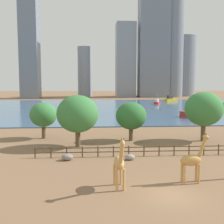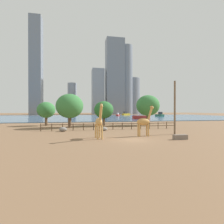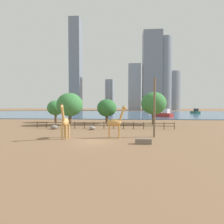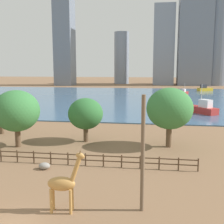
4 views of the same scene
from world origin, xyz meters
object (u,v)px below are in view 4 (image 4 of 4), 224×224
(tree_center_broad, at_px, (1,109))
(tree_right_tall, at_px, (86,114))
(tree_left_large, at_px, (170,109))
(giraffe_tall, at_px, (63,184))
(boat_sailboat, at_px, (184,92))
(boulder_near_fence, at_px, (44,166))
(boat_ferry, at_px, (203,109))
(boat_tug, at_px, (205,89))
(tree_left_small, at_px, (16,111))
(utility_pole, at_px, (143,154))

(tree_center_broad, bearing_deg, tree_right_tall, -10.59)
(tree_right_tall, bearing_deg, tree_left_large, -4.98)
(giraffe_tall, relative_size, boat_sailboat, 0.94)
(giraffe_tall, bearing_deg, boulder_near_fence, 116.31)
(boulder_near_fence, xyz_separation_m, boat_ferry, (21.01, 36.44, 0.90))
(giraffe_tall, relative_size, tree_left_large, 0.59)
(giraffe_tall, relative_size, tree_center_broad, 0.78)
(tree_right_tall, bearing_deg, boulder_near_fence, -98.24)
(tree_center_broad, bearing_deg, boat_tug, 62.25)
(tree_right_tall, relative_size, tree_left_small, 0.83)
(utility_pole, xyz_separation_m, tree_center_broad, (-21.96, 20.08, -0.31))
(tree_right_tall, distance_m, boat_ferry, 32.26)
(utility_pole, height_order, boulder_near_fence, utility_pole)
(tree_center_broad, bearing_deg, tree_left_large, -8.12)
(boulder_near_fence, relative_size, tree_left_large, 0.15)
(giraffe_tall, xyz_separation_m, boulder_near_fence, (-4.52, 7.69, -1.73))
(utility_pole, bearing_deg, tree_left_small, 139.50)
(giraffe_tall, xyz_separation_m, boat_tug, (27.05, 104.08, -0.91))
(boat_ferry, distance_m, boat_tug, 60.88)
(giraffe_tall, height_order, utility_pole, utility_pole)
(utility_pole, height_order, tree_center_broad, utility_pole)
(giraffe_tall, bearing_deg, boat_ferry, 65.33)
(giraffe_tall, height_order, boat_tug, giraffe_tall)
(utility_pole, height_order, boat_sailboat, utility_pole)
(utility_pole, relative_size, tree_right_tall, 1.38)
(utility_pole, xyz_separation_m, boat_ferry, (11.15, 43.14, -2.85))
(tree_center_broad, relative_size, tree_right_tall, 0.97)
(boulder_near_fence, relative_size, boat_tug, 0.17)
(boulder_near_fence, distance_m, tree_left_large, 16.57)
(tree_right_tall, xyz_separation_m, boat_ferry, (19.45, 25.62, -2.57))
(boulder_near_fence, height_order, tree_right_tall, tree_right_tall)
(giraffe_tall, relative_size, tree_left_small, 0.62)
(boat_sailboat, bearing_deg, giraffe_tall, -163.96)
(tree_center_broad, bearing_deg, tree_left_small, -47.33)
(tree_right_tall, bearing_deg, boat_ferry, 52.80)
(tree_center_broad, bearing_deg, boat_ferry, 34.86)
(giraffe_tall, height_order, boat_sailboat, giraffe_tall)
(tree_left_small, distance_m, boat_ferry, 40.23)
(utility_pole, height_order, boat_ferry, utility_pole)
(tree_right_tall, xyz_separation_m, boat_tug, (30.01, 85.57, -2.65))
(utility_pole, xyz_separation_m, tree_right_tall, (-8.29, 17.52, -0.28))
(boat_ferry, xyz_separation_m, boat_sailboat, (0.64, 44.34, -0.36))
(giraffe_tall, height_order, tree_right_tall, tree_right_tall)
(giraffe_tall, relative_size, boat_ferry, 0.64)
(tree_right_tall, bearing_deg, giraffe_tall, -80.92)
(tree_left_small, bearing_deg, boulder_near_fence, -48.36)
(tree_left_large, xyz_separation_m, boat_ferry, (8.50, 26.57, -3.64))
(giraffe_tall, distance_m, tree_left_small, 18.53)
(boat_tug, bearing_deg, tree_center_broad, -144.34)
(giraffe_tall, height_order, boulder_near_fence, giraffe_tall)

